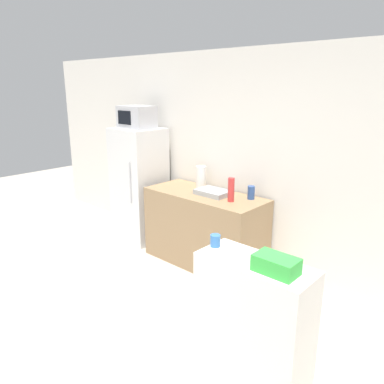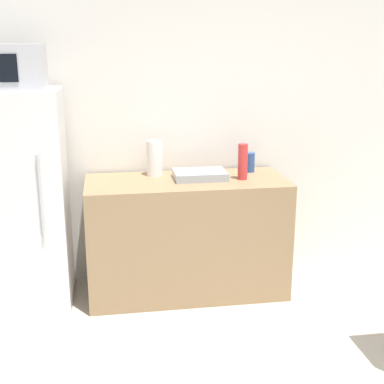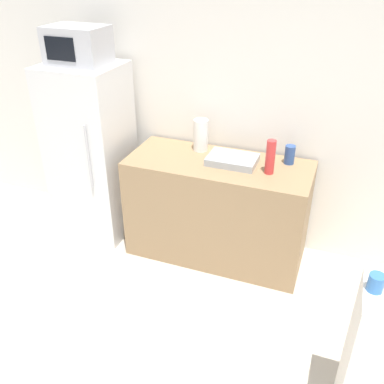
{
  "view_description": "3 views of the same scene",
  "coord_description": "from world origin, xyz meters",
  "px_view_note": "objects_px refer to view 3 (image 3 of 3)",
  "views": [
    {
      "loc": [
        2.53,
        -0.78,
        2.18
      ],
      "look_at": [
        -0.12,
        2.11,
        1.07
      ],
      "focal_mm": 35.0,
      "sensor_mm": 36.0,
      "label": 1
    },
    {
      "loc": [
        -0.88,
        -1.35,
        1.94
      ],
      "look_at": [
        -0.41,
        1.65,
        1.08
      ],
      "focal_mm": 50.0,
      "sensor_mm": 36.0,
      "label": 2
    },
    {
      "loc": [
        0.61,
        -0.51,
        2.45
      ],
      "look_at": [
        -0.2,
        1.64,
        1.14
      ],
      "focal_mm": 40.0,
      "sensor_mm": 36.0,
      "label": 3
    }
  ],
  "objects_px": {
    "bottle_tall": "(270,157)",
    "paper_towel_roll": "(201,135)",
    "bottle_short": "(290,155)",
    "microwave": "(78,45)",
    "refrigerator": "(92,153)",
    "jar": "(376,283)"
  },
  "relations": [
    {
      "from": "bottle_tall",
      "to": "paper_towel_roll",
      "type": "distance_m",
      "value": 0.69
    },
    {
      "from": "bottle_short",
      "to": "microwave",
      "type": "bearing_deg",
      "value": -173.63
    },
    {
      "from": "microwave",
      "to": "bottle_tall",
      "type": "bearing_deg",
      "value": -1.14
    },
    {
      "from": "refrigerator",
      "to": "bottle_tall",
      "type": "bearing_deg",
      "value": -1.18
    },
    {
      "from": "microwave",
      "to": "bottle_tall",
      "type": "distance_m",
      "value": 1.8
    },
    {
      "from": "bottle_tall",
      "to": "bottle_short",
      "type": "distance_m",
      "value": 0.27
    },
    {
      "from": "microwave",
      "to": "jar",
      "type": "distance_m",
      "value": 2.82
    },
    {
      "from": "refrigerator",
      "to": "microwave",
      "type": "distance_m",
      "value": 0.96
    },
    {
      "from": "bottle_short",
      "to": "paper_towel_roll",
      "type": "height_order",
      "value": "paper_towel_roll"
    },
    {
      "from": "bottle_short",
      "to": "paper_towel_roll",
      "type": "bearing_deg",
      "value": -179.63
    },
    {
      "from": "jar",
      "to": "paper_towel_roll",
      "type": "distance_m",
      "value": 2.03
    },
    {
      "from": "bottle_short",
      "to": "jar",
      "type": "bearing_deg",
      "value": -65.9
    },
    {
      "from": "refrigerator",
      "to": "bottle_tall",
      "type": "distance_m",
      "value": 1.67
    },
    {
      "from": "microwave",
      "to": "refrigerator",
      "type": "bearing_deg",
      "value": 70.43
    },
    {
      "from": "bottle_tall",
      "to": "paper_towel_roll",
      "type": "relative_size",
      "value": 0.99
    },
    {
      "from": "microwave",
      "to": "paper_towel_roll",
      "type": "bearing_deg",
      "value": 10.89
    },
    {
      "from": "jar",
      "to": "paper_towel_roll",
      "type": "bearing_deg",
      "value": 134.37
    },
    {
      "from": "paper_towel_roll",
      "to": "refrigerator",
      "type": "bearing_deg",
      "value": -169.18
    },
    {
      "from": "refrigerator",
      "to": "microwave",
      "type": "xyz_separation_m",
      "value": [
        -0.0,
        -0.0,
        0.96
      ]
    },
    {
      "from": "microwave",
      "to": "jar",
      "type": "xyz_separation_m",
      "value": [
        2.42,
        -1.26,
        -0.72
      ]
    },
    {
      "from": "refrigerator",
      "to": "paper_towel_roll",
      "type": "xyz_separation_m",
      "value": [
        1.0,
        0.19,
        0.25
      ]
    },
    {
      "from": "refrigerator",
      "to": "paper_towel_roll",
      "type": "bearing_deg",
      "value": 10.82
    }
  ]
}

